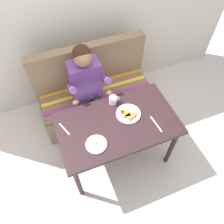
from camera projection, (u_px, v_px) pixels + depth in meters
ground_plane at (116, 155)px, 2.74m from camera, size 8.00×8.00×0.00m
back_wall at (75, 5)px, 2.40m from camera, size 4.40×0.10×2.60m
table at (117, 127)px, 2.22m from camera, size 1.20×0.70×0.73m
couch at (95, 95)px, 2.90m from camera, size 1.44×0.56×1.00m
person at (87, 85)px, 2.44m from camera, size 0.45×0.61×1.21m
plate_breakfast at (128, 114)px, 2.20m from camera, size 0.25×0.25×0.05m
plate_eggs at (96, 144)px, 2.00m from camera, size 0.20×0.20×0.04m
coffee_mug at (113, 100)px, 2.26m from camera, size 0.12×0.08×0.09m
fork at (64, 129)px, 2.11m from camera, size 0.07×0.16×0.00m
knife at (156, 124)px, 2.14m from camera, size 0.03×0.20×0.00m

